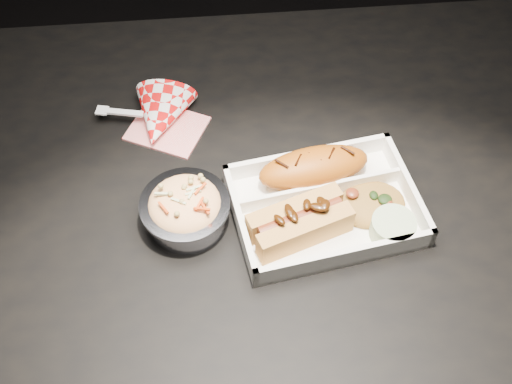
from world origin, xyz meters
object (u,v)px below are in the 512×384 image
food_tray (324,208)px  hotdog (300,221)px  fried_pastry (314,168)px  foil_coleslaw_cup (185,208)px  dining_table (287,224)px  napkin_fork (160,118)px

food_tray → hotdog: hotdog is taller
food_tray → fried_pastry: size_ratio=1.71×
food_tray → foil_coleslaw_cup: bearing=170.3°
dining_table → foil_coleslaw_cup: size_ratio=9.79×
foil_coleslaw_cup → fried_pastry: bearing=16.0°
food_tray → napkin_fork: size_ratio=1.55×
fried_pastry → foil_coleslaw_cup: bearing=-164.0°
dining_table → napkin_fork: napkin_fork is taller
dining_table → fried_pastry: fried_pastry is taller
food_tray → fried_pastry: 0.06m
foil_coleslaw_cup → hotdog: bearing=-13.3°
fried_pastry → foil_coleslaw_cup: foil_coleslaw_cup is taller
fried_pastry → hotdog: bearing=-109.7°
fried_pastry → hotdog: 0.09m
food_tray → hotdog: (-0.04, -0.03, 0.02)m
hotdog → foil_coleslaw_cup: bearing=147.7°
food_tray → napkin_fork: bearing=131.6°
dining_table → food_tray: 0.12m
food_tray → hotdog: bearing=-149.2°
fried_pastry → napkin_fork: size_ratio=0.90×
dining_table → napkin_fork: 0.26m
hotdog → napkin_fork: bearing=111.3°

